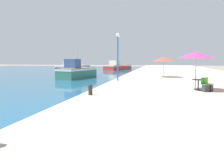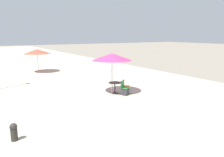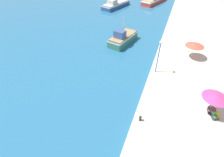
# 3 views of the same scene
# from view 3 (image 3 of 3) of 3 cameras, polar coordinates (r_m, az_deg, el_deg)

# --- Properties ---
(water_basin) EXTENTS (56.00, 90.00, 0.04)m
(water_basin) POSITION_cam_3_polar(r_m,az_deg,el_deg) (48.02, -20.17, 19.06)
(water_basin) COLOR #235B7F
(water_basin) RESTS_ON ground_plane
(quay_promenade) EXTENTS (16.00, 90.00, 0.53)m
(quay_promenade) POSITION_cam_3_polar(r_m,az_deg,el_deg) (37.94, 28.97, 11.87)
(quay_promenade) COLOR #BCB29E
(quay_promenade) RESTS_ON ground_plane
(fishing_boat_near) EXTENTS (3.90, 6.71, 4.62)m
(fishing_boat_near) POSITION_cam_3_polar(r_m,az_deg,el_deg) (31.33, 3.50, 13.02)
(fishing_boat_near) COLOR #33705B
(fishing_boat_near) RESTS_ON water_basin
(fishing_boat_mid) EXTENTS (5.51, 9.38, 3.97)m
(fishing_boat_mid) POSITION_cam_3_polar(r_m,az_deg,el_deg) (50.34, 1.14, 23.06)
(fishing_boat_mid) COLOR navy
(fishing_boat_mid) RESTS_ON water_basin
(fishing_boat_far) EXTENTS (5.90, 10.07, 4.07)m
(fishing_boat_far) POSITION_cam_3_polar(r_m,az_deg,el_deg) (55.46, 13.52, 23.64)
(fishing_boat_far) COLOR red
(fishing_boat_far) RESTS_ON water_basin
(cafe_umbrella_pink) EXTENTS (2.47, 2.47, 2.59)m
(cafe_umbrella_pink) POSITION_cam_3_polar(r_m,az_deg,el_deg) (19.36, 30.88, -5.02)
(cafe_umbrella_pink) COLOR #B7B7B7
(cafe_umbrella_pink) RESTS_ON quay_promenade
(cafe_umbrella_white) EXTENTS (2.64, 2.64, 2.33)m
(cafe_umbrella_white) POSITION_cam_3_polar(r_m,az_deg,el_deg) (28.27, 25.51, 9.97)
(cafe_umbrella_white) COLOR #B7B7B7
(cafe_umbrella_white) RESTS_ON quay_promenade
(cafe_table) EXTENTS (0.80, 0.80, 0.74)m
(cafe_table) POSITION_cam_3_polar(r_m,az_deg,el_deg) (20.53, 29.69, -8.95)
(cafe_table) COLOR #333338
(cafe_table) RESTS_ON quay_promenade
(cafe_chair_left) EXTENTS (0.58, 0.57, 0.91)m
(cafe_chair_left) POSITION_cam_3_polar(r_m,az_deg,el_deg) (20.56, 31.19, -10.43)
(cafe_chair_left) COLOR #2D2D33
(cafe_chair_left) RESTS_ON quay_promenade
(cafe_chair_right) EXTENTS (0.55, 0.57, 0.91)m
(cafe_chair_right) POSITION_cam_3_polar(r_m,az_deg,el_deg) (20.31, 30.51, -10.80)
(cafe_chair_right) COLOR #2D2D33
(cafe_chair_right) RESTS_ON quay_promenade
(mooring_bollard) EXTENTS (0.26, 0.26, 0.65)m
(mooring_bollard) POSITION_cam_3_polar(r_m,az_deg,el_deg) (17.72, 9.23, -12.62)
(mooring_bollard) COLOR #2D2823
(mooring_bollard) RESTS_ON quay_promenade
(lamppost) EXTENTS (0.36, 0.36, 4.56)m
(lamppost) POSITION_cam_3_polar(r_m,az_deg,el_deg) (22.63, 15.14, 8.45)
(lamppost) COLOR #28519E
(lamppost) RESTS_ON quay_promenade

